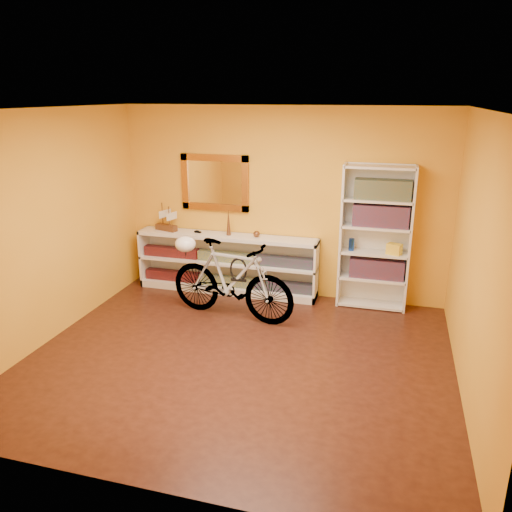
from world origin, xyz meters
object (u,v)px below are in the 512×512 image
(bicycle, at_px, (231,280))
(console_unit, at_px, (227,264))
(helmet, at_px, (185,244))
(bookcase, at_px, (375,238))

(bicycle, bearing_deg, console_unit, 31.96)
(console_unit, xyz_separation_m, helmet, (-0.31, -0.71, 0.47))
(bookcase, bearing_deg, bicycle, -153.39)
(bookcase, height_order, helmet, bookcase)
(bicycle, xyz_separation_m, helmet, (-0.65, 0.11, 0.39))
(console_unit, xyz_separation_m, bookcase, (2.03, 0.03, 0.52))
(console_unit, bearing_deg, bicycle, -67.48)
(bicycle, relative_size, helmet, 6.38)
(helmet, bearing_deg, console_unit, 66.45)
(console_unit, relative_size, helmet, 9.60)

